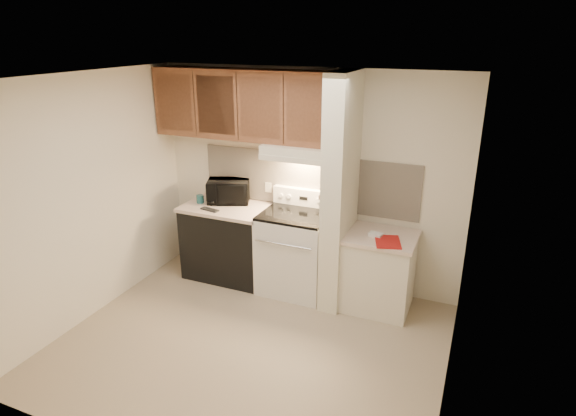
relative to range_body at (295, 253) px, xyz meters
The scene contains 50 objects.
floor 1.24m from the range_body, 90.00° to the right, with size 3.60×3.60×0.00m, color tan.
ceiling 2.34m from the range_body, 90.00° to the right, with size 3.60×3.60×0.00m, color white.
wall_back 0.86m from the range_body, 90.00° to the left, with size 3.60×0.02×2.50m, color silver.
wall_left 2.28m from the range_body, 147.31° to the right, with size 0.02×3.00×2.50m, color silver.
wall_right 2.28m from the range_body, 32.69° to the right, with size 0.02×3.00×2.50m, color silver.
backsplash 0.84m from the range_body, 90.00° to the left, with size 2.60×0.02×0.63m, color beige.
range_body is the anchor object (origin of this frame).
oven_window 0.32m from the range_body, 90.00° to the right, with size 0.50×0.01×0.30m, color black.
oven_handle 0.44m from the range_body, 90.00° to the right, with size 0.02×0.02×0.65m, color silver.
cooktop 0.48m from the range_body, ahead, with size 0.74×0.64×0.03m, color black.
range_backguard 0.66m from the range_body, 90.00° to the left, with size 0.76×0.08×0.20m, color silver.
range_display 0.64m from the range_body, 90.00° to the left, with size 0.10×0.01×0.04m, color black.
range_knob_left_outer 0.70m from the range_body, 139.40° to the left, with size 0.05×0.05×0.02m, color silver.
range_knob_left_inner 0.66m from the range_body, 126.87° to the left, with size 0.05×0.05×0.02m, color silver.
range_knob_right_inner 0.66m from the range_body, 53.13° to the left, with size 0.05×0.05×0.02m, color silver.
range_knob_right_outer 0.70m from the range_body, 40.60° to the left, with size 0.05×0.05×0.02m, color silver.
dishwasher_front 0.88m from the range_body, behind, with size 1.00×0.63×0.87m, color black.
left_countertop 0.98m from the range_body, behind, with size 1.04×0.67×0.04m, color beige.
spoon_rest 1.11m from the range_body, 169.13° to the right, with size 0.23×0.07×0.02m, color black.
teal_jar 1.33m from the range_body, behind, with size 0.09×0.09×0.10m, color #215B5E.
outlet 0.86m from the range_body, 146.31° to the left, with size 0.08×0.01×0.12m, color beige.
microwave 1.11m from the range_body, behind, with size 0.49×0.33×0.27m, color black.
partition_pillar 0.94m from the range_body, ahead, with size 0.22×0.70×2.50m, color beige.
pillar_trim 0.93m from the range_body, ahead, with size 0.01×0.70×0.04m, color brown.
knife_strip 0.95m from the range_body, ahead, with size 0.02×0.42×0.04m, color black.
knife_blade_a 0.87m from the range_body, 28.48° to the right, with size 0.01×0.04×0.16m, color silver.
knife_handle_a 1.01m from the range_body, 28.75° to the right, with size 0.02×0.02×0.10m, color black.
knife_blade_b 0.85m from the range_body, 21.56° to the right, with size 0.01×0.04×0.18m, color silver.
knife_handle_b 1.00m from the range_body, 21.33° to the right, with size 0.02×0.02×0.10m, color black.
knife_blade_c 0.83m from the range_body, ahead, with size 0.01×0.04×0.20m, color silver.
knife_handle_c 0.99m from the range_body, ahead, with size 0.02×0.02×0.10m, color black.
knife_blade_d 0.85m from the range_body, ahead, with size 0.01×0.04×0.16m, color silver.
knife_handle_d 0.99m from the range_body, ahead, with size 0.02×0.02×0.10m, color black.
knife_blade_e 0.85m from the range_body, 17.51° to the left, with size 0.01×0.04×0.18m, color silver.
knife_handle_e 0.99m from the range_body, 14.03° to the left, with size 0.02×0.02×0.10m, color black.
oven_mitt 0.85m from the range_body, 23.58° to the left, with size 0.03×0.10×0.25m, color gray.
right_cab_base 0.97m from the range_body, ahead, with size 0.70×0.60×0.81m, color beige.
right_countertop 1.04m from the range_body, ahead, with size 0.74×0.64×0.04m, color beige.
red_folder 1.15m from the range_body, ahead, with size 0.24×0.33×0.01m, color #A51513.
white_box 1.01m from the range_body, ahead, with size 0.14×0.09×0.04m, color white.
range_hood 1.17m from the range_body, 90.00° to the left, with size 0.78×0.44×0.15m, color beige.
hood_lip 1.12m from the range_body, 90.00° to the right, with size 0.78×0.04×0.06m, color beige.
upper_cabinets 1.77m from the range_body, 166.16° to the left, with size 2.18×0.33×0.77m, color brown.
cab_door_a 2.22m from the range_body, behind, with size 0.46×0.01×0.63m, color brown.
cab_gap_a 2.04m from the range_body, behind, with size 0.01×0.01×0.73m, color black.
cab_door_b 1.89m from the range_body, behind, with size 0.46×0.01×0.63m, color brown.
cab_gap_b 1.77m from the range_body, behind, with size 0.01×0.01×0.73m, color black.
cab_door_c 1.68m from the range_body, behind, with size 0.46×0.01×0.63m, color brown.
cab_gap_c 1.63m from the range_body, behind, with size 0.01×0.01×0.73m, color black.
cab_door_d 1.63m from the range_body, ahead, with size 0.46×0.01×0.63m, color brown.
Camera 1 is at (1.86, -3.48, 2.85)m, focal length 30.00 mm.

